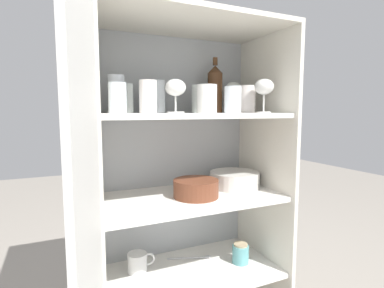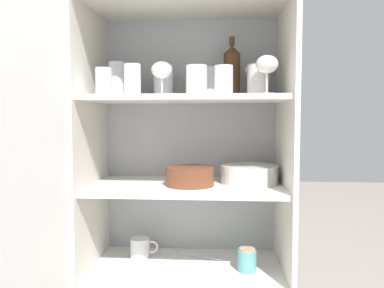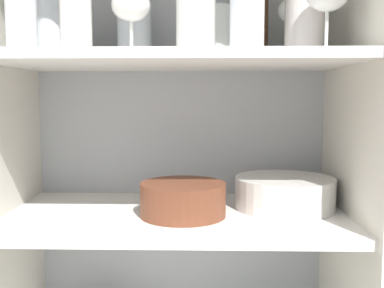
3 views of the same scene
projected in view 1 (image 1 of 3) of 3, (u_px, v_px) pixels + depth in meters
name	position (u px, v px, depth m)	size (l,w,h in m)	color
cupboard_back_panel	(172.00, 178.00, 1.44)	(0.79, 0.02, 1.31)	#B2B7BC
cupboard_side_left	(93.00, 199.00, 1.09)	(0.02, 0.43, 1.31)	silver
cupboard_side_right	(264.00, 179.00, 1.41)	(0.02, 0.43, 1.31)	silver
cupboard_top_panel	(189.00, 23.00, 1.18)	(0.79, 0.43, 0.02)	silver
shelf_board_lower	(189.00, 272.00, 1.29)	(0.75, 0.40, 0.02)	white
shelf_board_middle	(189.00, 198.00, 1.26)	(0.75, 0.40, 0.02)	white
shelf_board_upper	(189.00, 115.00, 1.22)	(0.75, 0.40, 0.02)	white
cupboard_door	(89.00, 247.00, 0.70)	(0.10, 0.38, 1.31)	silver
tumbler_glass_0	(200.00, 99.00, 1.32)	(0.08, 0.08, 0.12)	white
tumbler_glass_1	(148.00, 97.00, 1.06)	(0.06, 0.06, 0.12)	silver
tumbler_glass_2	(207.00, 99.00, 1.17)	(0.08, 0.08, 0.11)	white
tumbler_glass_3	(125.00, 98.00, 1.21)	(0.07, 0.07, 0.12)	white
tumbler_glass_4	(116.00, 94.00, 1.12)	(0.06, 0.06, 0.14)	white
tumbler_glass_5	(233.00, 100.00, 1.18)	(0.07, 0.07, 0.10)	white
tumbler_glass_6	(117.00, 98.00, 1.01)	(0.06, 0.06, 0.10)	white
tumbler_glass_7	(155.00, 97.00, 1.27)	(0.08, 0.08, 0.14)	white
tumbler_glass_8	(246.00, 99.00, 1.32)	(0.08, 0.08, 0.12)	silver
wine_glass_0	(234.00, 91.00, 1.40)	(0.08, 0.08, 0.14)	white
wine_glass_1	(175.00, 89.00, 1.11)	(0.08, 0.08, 0.13)	white
wine_glass_2	(264.00, 88.00, 1.24)	(0.08, 0.08, 0.14)	white
wine_bottle	(215.00, 89.00, 1.38)	(0.07, 0.07, 0.25)	#4C2D19
plate_stack_white	(234.00, 179.00, 1.39)	(0.23, 0.23, 0.07)	silver
mixing_bowl_large	(196.00, 188.00, 1.23)	(0.19, 0.19, 0.07)	brown
coffee_mug_primary	(138.00, 262.00, 1.28)	(0.12, 0.08, 0.08)	white
storage_jar	(240.00, 253.00, 1.35)	(0.07, 0.07, 0.09)	#5BA3A8
serving_spoon	(193.00, 258.00, 1.39)	(0.20, 0.08, 0.01)	silver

